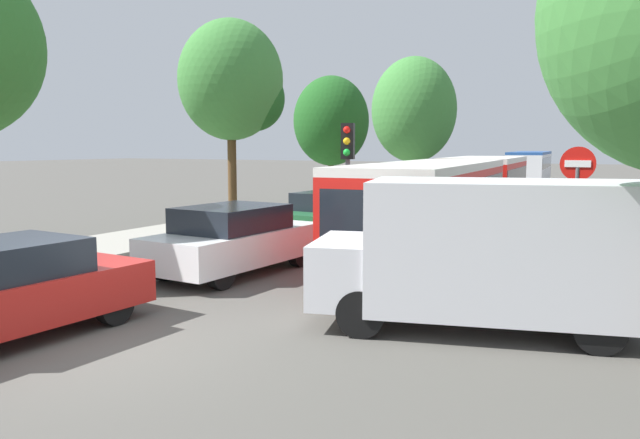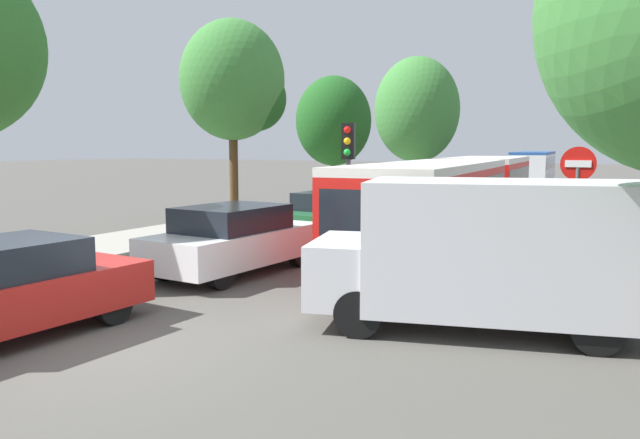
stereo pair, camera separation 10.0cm
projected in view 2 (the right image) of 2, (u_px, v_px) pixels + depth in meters
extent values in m
plane|color=#4F4C47|center=(95.00, 350.00, 8.71)|extent=(200.00, 200.00, 0.00)
cube|color=#9E998E|center=(351.00, 202.00, 31.03)|extent=(3.20, 54.02, 0.14)
cube|color=red|center=(430.00, 208.00, 16.00)|extent=(3.09, 9.21, 1.95)
cube|color=black|center=(430.00, 195.00, 15.96)|extent=(3.09, 8.85, 0.86)
cube|color=silver|center=(431.00, 166.00, 15.87)|extent=(3.09, 9.21, 0.19)
cube|color=red|center=(486.00, 188.00, 23.77)|extent=(2.88, 6.36, 1.95)
cube|color=black|center=(487.00, 179.00, 23.73)|extent=(2.88, 6.11, 0.86)
cube|color=silver|center=(487.00, 160.00, 23.64)|extent=(2.88, 6.36, 0.19)
cylinder|color=black|center=(468.00, 194.00, 20.53)|extent=(1.86, 1.08, 1.80)
cube|color=black|center=(371.00, 217.00, 11.90)|extent=(2.14, 0.25, 1.05)
cylinder|color=black|center=(442.00, 259.00, 13.05)|extent=(0.36, 0.97, 0.95)
cylinder|color=black|center=(351.00, 252.00, 13.88)|extent=(0.36, 0.97, 0.95)
cylinder|color=black|center=(488.00, 227.00, 18.30)|extent=(0.36, 0.97, 0.95)
cylinder|color=black|center=(420.00, 223.00, 19.13)|extent=(0.36, 0.97, 0.95)
cylinder|color=black|center=(513.00, 209.00, 23.44)|extent=(0.36, 0.97, 0.95)
cylinder|color=black|center=(459.00, 207.00, 24.27)|extent=(0.36, 0.97, 0.95)
cube|color=silver|center=(534.00, 167.00, 47.76)|extent=(3.38, 11.26, 1.93)
cube|color=black|center=(534.00, 162.00, 47.72)|extent=(3.35, 10.71, 0.81)
cube|color=#234C93|center=(534.00, 153.00, 47.64)|extent=(3.38, 11.26, 0.19)
cylinder|color=black|center=(524.00, 174.00, 51.59)|extent=(0.37, 0.99, 0.96)
cylinder|color=black|center=(551.00, 175.00, 50.77)|extent=(0.37, 0.99, 0.96)
cylinder|color=black|center=(514.00, 178.00, 45.24)|extent=(0.37, 0.99, 0.96)
cylinder|color=black|center=(544.00, 179.00, 44.41)|extent=(0.37, 0.99, 0.96)
cube|color=#B21E19|center=(4.00, 299.00, 9.16)|extent=(2.04, 4.30, 0.68)
cylinder|color=black|center=(55.00, 293.00, 10.71)|extent=(0.26, 0.65, 0.64)
cylinder|color=black|center=(113.00, 305.00, 9.92)|extent=(0.26, 0.65, 0.64)
cube|color=white|center=(235.00, 245.00, 13.89)|extent=(2.13, 4.48, 0.71)
cube|color=black|center=(232.00, 218.00, 13.73)|extent=(1.85, 2.40, 0.54)
cylinder|color=black|center=(248.00, 247.00, 15.51)|extent=(0.27, 0.68, 0.67)
cylinder|color=black|center=(299.00, 252.00, 14.69)|extent=(0.27, 0.68, 0.67)
cylinder|color=black|center=(164.00, 265.00, 13.16)|extent=(0.27, 0.68, 0.67)
cylinder|color=black|center=(220.00, 273.00, 12.33)|extent=(0.27, 0.68, 0.67)
cube|color=#236638|center=(335.00, 220.00, 18.85)|extent=(2.05, 4.33, 0.68)
cube|color=black|center=(333.00, 200.00, 18.69)|extent=(1.78, 2.31, 0.52)
cylinder|color=black|center=(336.00, 223.00, 20.41)|extent=(0.26, 0.66, 0.64)
cylinder|color=black|center=(377.00, 226.00, 19.62)|extent=(0.26, 0.66, 0.64)
cylinder|color=black|center=(289.00, 233.00, 18.14)|extent=(0.26, 0.66, 0.64)
cylinder|color=black|center=(333.00, 237.00, 17.34)|extent=(0.26, 0.66, 0.64)
cube|color=tan|center=(405.00, 205.00, 24.28)|extent=(1.89, 3.99, 0.63)
cube|color=black|center=(404.00, 191.00, 24.14)|extent=(1.65, 2.13, 0.48)
cylinder|color=black|center=(402.00, 208.00, 25.73)|extent=(0.24, 0.61, 0.59)
cylinder|color=black|center=(434.00, 209.00, 24.99)|extent=(0.24, 0.61, 0.59)
cylinder|color=black|center=(375.00, 213.00, 23.63)|extent=(0.24, 0.61, 0.59)
cylinder|color=black|center=(408.00, 215.00, 22.90)|extent=(0.24, 0.61, 0.59)
cube|color=navy|center=(453.00, 193.00, 29.54)|extent=(2.01, 4.24, 0.67)
cube|color=black|center=(452.00, 181.00, 29.39)|extent=(1.75, 2.26, 0.51)
cylinder|color=black|center=(448.00, 197.00, 31.07)|extent=(0.26, 0.64, 0.63)
cylinder|color=black|center=(477.00, 198.00, 30.30)|extent=(0.26, 0.64, 0.63)
cylinder|color=black|center=(427.00, 201.00, 28.85)|extent=(0.26, 0.64, 0.63)
cylinder|color=black|center=(458.00, 202.00, 28.07)|extent=(0.26, 0.64, 0.63)
cube|color=#47474C|center=(479.00, 188.00, 33.98)|extent=(1.95, 4.12, 0.65)
cube|color=black|center=(479.00, 177.00, 33.84)|extent=(1.70, 2.20, 0.50)
cylinder|color=black|center=(474.00, 191.00, 35.48)|extent=(0.25, 0.62, 0.61)
cylinder|color=black|center=(499.00, 191.00, 34.72)|extent=(0.25, 0.62, 0.61)
cylinder|color=black|center=(458.00, 193.00, 33.31)|extent=(0.25, 0.62, 0.61)
cylinder|color=black|center=(485.00, 195.00, 32.56)|extent=(0.25, 0.62, 0.61)
cube|color=silver|center=(505.00, 247.00, 9.45)|extent=(4.47, 2.98, 2.00)
cube|color=silver|center=(343.00, 270.00, 10.09)|extent=(1.36, 2.07, 1.00)
cylinder|color=black|center=(358.00, 314.00, 9.24)|extent=(0.76, 0.42, 0.72)
cylinder|color=black|center=(375.00, 288.00, 10.86)|extent=(0.76, 0.42, 0.72)
cylinder|color=black|center=(598.00, 329.00, 8.47)|extent=(0.76, 0.42, 0.72)
cylinder|color=black|center=(578.00, 299.00, 10.09)|extent=(0.76, 0.42, 0.72)
cylinder|color=#56595E|center=(348.00, 191.00, 15.80)|extent=(0.12, 0.12, 3.40)
cube|color=black|center=(348.00, 141.00, 15.65)|extent=(0.37, 0.31, 0.90)
sphere|color=red|center=(347.00, 130.00, 15.48)|extent=(0.18, 0.18, 0.18)
sphere|color=#EAAD14|center=(347.00, 141.00, 15.51)|extent=(0.18, 0.18, 0.18)
sphere|color=green|center=(347.00, 152.00, 15.54)|extent=(0.18, 0.18, 0.18)
cylinder|color=#56595E|center=(575.00, 225.00, 12.86)|extent=(0.08, 0.08, 2.40)
cylinder|color=red|center=(578.00, 164.00, 12.71)|extent=(0.70, 0.03, 0.70)
cube|color=white|center=(578.00, 164.00, 12.70)|extent=(0.50, 0.04, 0.14)
cylinder|color=#51381E|center=(234.00, 179.00, 20.71)|extent=(0.29, 0.29, 3.50)
ellipsoid|color=#3D7F38|center=(232.00, 80.00, 20.33)|extent=(3.42, 3.42, 3.91)
ellipsoid|color=#1E561E|center=(255.00, 98.00, 20.49)|extent=(2.05, 2.05, 2.15)
cylinder|color=#51381E|center=(333.00, 182.00, 28.22)|extent=(0.26, 0.26, 2.45)
ellipsoid|color=#1E561E|center=(333.00, 121.00, 27.90)|extent=(3.39, 3.39, 4.00)
ellipsoid|color=#33752D|center=(344.00, 134.00, 28.02)|extent=(2.03, 2.03, 2.20)
cylinder|color=#51381E|center=(416.00, 171.00, 37.29)|extent=(0.30, 0.30, 2.64)
ellipsoid|color=#3D7F38|center=(417.00, 110.00, 36.86)|extent=(5.02, 5.02, 6.21)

